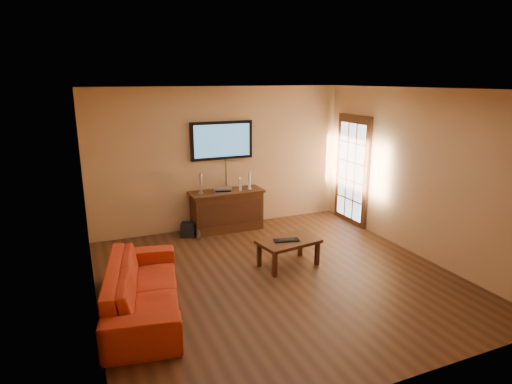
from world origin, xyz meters
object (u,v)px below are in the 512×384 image
coffee_table (288,244)px  game_console (240,184)px  speaker_left (201,184)px  keyboard (286,240)px  media_console (227,210)px  sofa (143,280)px  speaker_right (249,181)px  av_receiver (223,190)px  television (222,140)px  subwoofer (188,230)px  bottle (199,235)px

coffee_table → game_console: game_console is taller
speaker_left → keyboard: (0.78, -1.97, -0.51)m
media_console → sofa: bearing=-128.8°
speaker_left → speaker_right: bearing=-2.4°
speaker_right → av_receiver: 0.56m
coffee_table → game_console: bearing=91.9°
media_console → speaker_right: bearing=-2.5°
television → subwoofer: 1.79m
television → keyboard: 2.54m
media_console → keyboard: 1.97m
av_receiver → media_console: bearing=33.9°
television → av_receiver: bearing=-108.6°
media_console → game_console: 0.57m
speaker_right → av_receiver: size_ratio=0.97×
coffee_table → speaker_left: 2.20m
speaker_left → bottle: (-0.16, -0.36, -0.85)m
game_console → subwoofer: game_console is taller
speaker_left → av_receiver: bearing=-7.1°
television → av_receiver: (-0.09, -0.26, -0.89)m
media_console → bottle: size_ratio=6.71×
speaker_right → bottle: speaker_right is taller
speaker_left → speaker_right: size_ratio=1.14×
speaker_right → keyboard: (-0.17, -1.93, -0.49)m
media_console → coffee_table: (0.33, -1.94, -0.03)m
coffee_table → keyboard: bearing=-162.9°
media_console → television: bearing=90.0°
media_console → av_receiver: av_receiver is taller
television → sofa: television is taller
bottle → keyboard: bearing=-59.6°
speaker_left → subwoofer: 0.87m
av_receiver → television: bearing=86.1°
game_console → keyboard: game_console is taller
speaker_left → keyboard: size_ratio=0.91×
subwoofer → keyboard: 2.20m
speaker_right → game_console: size_ratio=1.42×
sofa → bottle: (1.29, 2.09, -0.32)m
speaker_left → keyboard: speaker_left is taller
television → subwoofer: television is taller
speaker_right → game_console: bearing=-177.0°
game_console → subwoofer: (-1.05, -0.03, -0.76)m
television → speaker_left: size_ratio=3.22×
coffee_table → bottle: size_ratio=4.76×
speaker_left → television: bearing=22.5°
subwoofer → bottle: subwoofer is taller
bottle → television: bearing=40.4°
media_console → av_receiver: (-0.09, -0.03, 0.42)m
game_console → coffee_table: bearing=-70.2°
television → coffee_table: television is taller
coffee_table → bottle: 1.90m
sofa → speaker_right: size_ratio=6.48×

